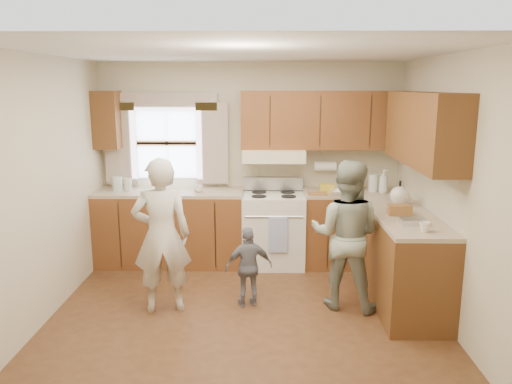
{
  "coord_description": "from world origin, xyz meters",
  "views": [
    {
      "loc": [
        0.18,
        -4.57,
        2.21
      ],
      "look_at": [
        0.1,
        0.4,
        1.15
      ],
      "focal_mm": 35.0,
      "sensor_mm": 36.0,
      "label": 1
    }
  ],
  "objects_px": {
    "woman_right": "(346,235)",
    "child": "(249,267)",
    "woman_left": "(162,236)",
    "stove": "(273,228)"
  },
  "relations": [
    {
      "from": "woman_right",
      "to": "child",
      "type": "bearing_deg",
      "value": 19.64
    },
    {
      "from": "woman_left",
      "to": "child",
      "type": "distance_m",
      "value": 0.93
    },
    {
      "from": "child",
      "to": "woman_left",
      "type": "bearing_deg",
      "value": -5.88
    },
    {
      "from": "stove",
      "to": "child",
      "type": "relative_size",
      "value": 1.29
    },
    {
      "from": "stove",
      "to": "woman_left",
      "type": "height_order",
      "value": "woman_left"
    },
    {
      "from": "stove",
      "to": "woman_left",
      "type": "relative_size",
      "value": 0.69
    },
    {
      "from": "woman_left",
      "to": "child",
      "type": "relative_size",
      "value": 1.87
    },
    {
      "from": "stove",
      "to": "woman_left",
      "type": "bearing_deg",
      "value": -129.81
    },
    {
      "from": "woman_right",
      "to": "child",
      "type": "height_order",
      "value": "woman_right"
    },
    {
      "from": "stove",
      "to": "woman_left",
      "type": "xyz_separation_m",
      "value": [
        -1.12,
        -1.34,
        0.31
      ]
    }
  ]
}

